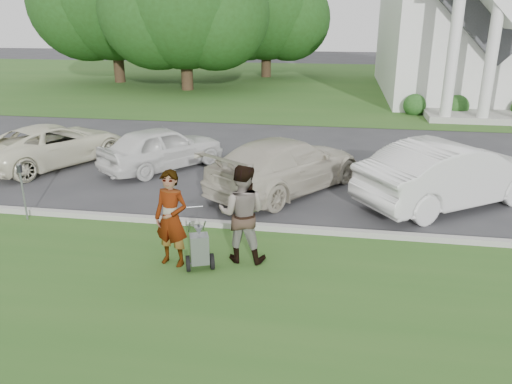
% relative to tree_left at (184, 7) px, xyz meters
% --- Properties ---
extents(ground, '(120.00, 120.00, 0.00)m').
position_rel_tree_left_xyz_m(ground, '(8.01, -21.99, -5.11)').
color(ground, '#333335').
rests_on(ground, ground).
extents(grass_strip, '(80.00, 7.00, 0.01)m').
position_rel_tree_left_xyz_m(grass_strip, '(8.01, -24.99, -5.11)').
color(grass_strip, '#2D591E').
rests_on(grass_strip, ground).
extents(church_lawn, '(80.00, 30.00, 0.01)m').
position_rel_tree_left_xyz_m(church_lawn, '(8.01, 5.01, -5.11)').
color(church_lawn, '#2D591E').
rests_on(church_lawn, ground).
extents(curb, '(80.00, 0.18, 0.15)m').
position_rel_tree_left_xyz_m(curb, '(8.01, -21.44, -5.04)').
color(curb, '#9E9E93').
rests_on(curb, ground).
extents(tree_left, '(10.63, 8.40, 9.71)m').
position_rel_tree_left_xyz_m(tree_left, '(0.00, 0.00, 0.00)').
color(tree_left, '#332316').
rests_on(tree_left, ground).
extents(tree_back, '(9.61, 7.60, 8.89)m').
position_rel_tree_left_xyz_m(tree_back, '(4.00, 8.00, -0.38)').
color(tree_back, '#332316').
rests_on(tree_back, ground).
extents(striping_cart, '(0.78, 1.14, 0.98)m').
position_rel_tree_left_xyz_m(striping_cart, '(7.38, -23.48, -4.69)').
color(striping_cart, black).
rests_on(striping_cart, ground).
extents(person_left, '(0.78, 0.60, 1.91)m').
position_rel_tree_left_xyz_m(person_left, '(6.81, -23.34, -4.16)').
color(person_left, '#999999').
rests_on(person_left, ground).
extents(person_right, '(0.96, 0.75, 1.97)m').
position_rel_tree_left_xyz_m(person_right, '(8.11, -22.94, -4.13)').
color(person_right, '#999999').
rests_on(person_right, ground).
extents(parking_meter_near, '(0.10, 0.09, 1.45)m').
position_rel_tree_left_xyz_m(parking_meter_near, '(6.38, -21.84, -4.20)').
color(parking_meter_near, gray).
rests_on(parking_meter_near, ground).
extents(parking_meter_far, '(0.10, 0.09, 1.39)m').
position_rel_tree_left_xyz_m(parking_meter_far, '(2.63, -21.77, -4.24)').
color(parking_meter_far, gray).
rests_on(parking_meter_far, ground).
extents(car_a, '(4.10, 5.24, 1.32)m').
position_rel_tree_left_xyz_m(car_a, '(0.78, -17.25, -4.45)').
color(car_a, beige).
rests_on(car_a, ground).
extents(car_b, '(3.74, 4.19, 1.37)m').
position_rel_tree_left_xyz_m(car_b, '(4.42, -17.18, -4.42)').
color(car_b, silver).
rests_on(car_b, ground).
extents(car_c, '(4.57, 5.37, 1.48)m').
position_rel_tree_left_xyz_m(car_c, '(8.50, -18.59, -4.37)').
color(car_c, beige).
rests_on(car_c, ground).
extents(car_d, '(5.15, 4.36, 1.67)m').
position_rel_tree_left_xyz_m(car_d, '(12.76, -19.02, -4.28)').
color(car_d, silver).
rests_on(car_d, ground).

